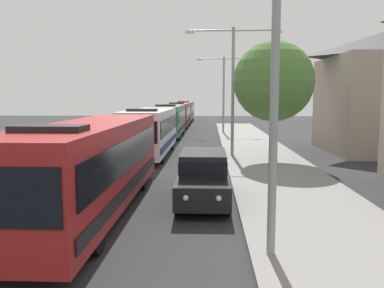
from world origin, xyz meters
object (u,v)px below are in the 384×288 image
Objects in this scene: bus_rear at (185,111)px; streetlamp_near at (276,38)px; bus_fourth_in_line at (179,114)px; bus_lead at (93,163)px; bus_second_in_line at (150,130)px; bus_middle at (169,119)px; streetlamp_far at (224,86)px; roadside_tree at (274,81)px; white_suv at (203,175)px; streetlamp_mid at (233,77)px.

streetlamp_near is (5.40, -54.54, 3.53)m from bus_rear.
bus_lead is at bearing -90.00° from bus_fourth_in_line.
bus_second_in_line is 0.97× the size of bus_fourth_in_line.
streetlamp_far is at bearing 31.56° from bus_middle.
roadside_tree is (7.64, -2.63, 3.09)m from bus_second_in_line.
bus_middle is at bearing -90.00° from bus_fourth_in_line.
white_suv is (3.70, 1.31, -0.66)m from bus_lead.
bus_second_in_line is 1.28× the size of streetlamp_near.
white_suv is 6.83m from streetlamp_near.
bus_fourth_in_line is 1.31× the size of streetlamp_near.
bus_rear is at bearing 98.06° from streetlamp_mid.
bus_middle is at bearing 116.81° from roadside_tree.
bus_second_in_line is 12.53m from white_suv.
streetlamp_near is 1.05× the size of streetlamp_far.
bus_second_in_line is 24.77m from bus_fourth_in_line.
streetlamp_mid is at bearing 90.00° from streetlamp_near.
bus_middle is 0.97× the size of bus_fourth_in_line.
bus_second_in_line is 17.02m from streetlamp_far.
white_suv is at bearing -84.25° from bus_fourth_in_line.
roadside_tree is (2.24, -1.99, -0.33)m from streetlamp_mid.
bus_lead is 14.14m from streetlamp_mid.
streetlamp_far is at bearing 71.14° from bus_second_in_line.
bus_lead and bus_rear have the same top height.
streetlamp_near is at bearing -82.65° from bus_fourth_in_line.
bus_second_in_line is 1.34× the size of streetlamp_far.
streetlamp_far is at bearing -76.00° from bus_rear.
streetlamp_far is at bearing 90.00° from streetlamp_mid.
bus_fourth_in_line is (-0.00, 38.02, -0.00)m from bus_lead.
white_suv is 28.09m from streetlamp_far.
white_suv is (3.70, -11.95, -0.66)m from bus_second_in_line.
bus_fourth_in_line is 36.91m from white_suv.
roadside_tree is at bearing 54.29° from bus_lead.
streetlamp_mid is at bearing 138.40° from roadside_tree.
bus_lead is 1.45× the size of streetlamp_near.
bus_rear reaches higher than white_suv.
bus_rear is at bearing 95.65° from streetlamp_near.
streetlamp_far is (1.70, 27.76, 3.93)m from white_suv.
bus_fourth_in_line reaches higher than white_suv.
streetlamp_mid is (5.40, 12.62, 3.42)m from bus_lead.
bus_second_in_line and bus_fourth_in_line have the same top height.
bus_middle is 7.13m from streetlamp_far.
streetlamp_mid is at bearing 81.45° from white_suv.
streetlamp_mid is (0.00, 16.44, -0.11)m from streetlamp_near.
white_suv is 12.14m from streetlamp_mid.
bus_middle is at bearing 98.60° from white_suv.
streetlamp_mid is (1.70, 11.31, 4.08)m from white_suv.
bus_second_in_line is at bearing 107.19° from white_suv.
streetlamp_near reaches higher than bus_second_in_line.
bus_lead is 13.26m from bus_second_in_line.
streetlamp_near reaches higher than white_suv.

